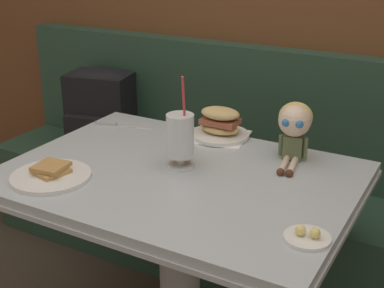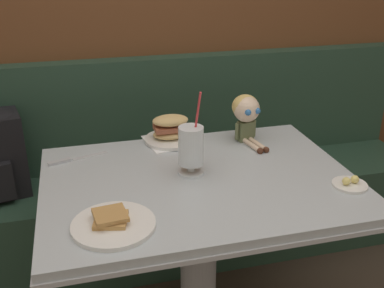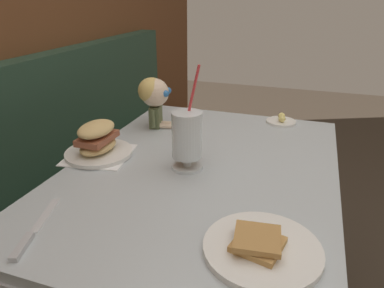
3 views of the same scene
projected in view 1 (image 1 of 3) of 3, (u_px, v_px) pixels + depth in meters
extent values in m
cube|color=#233D2D|center=(247.00, 229.00, 2.40)|extent=(2.60, 0.48, 0.45)
cube|color=#233D2D|center=(269.00, 111.00, 2.37)|extent=(2.60, 0.10, 0.55)
cube|color=#B2BCC1|center=(179.00, 177.00, 1.73)|extent=(1.10, 0.80, 0.03)
cube|color=#B7BABF|center=(179.00, 183.00, 1.74)|extent=(1.11, 0.81, 0.02)
cylinder|color=#A5A8AD|center=(180.00, 270.00, 1.87)|extent=(0.14, 0.14, 0.65)
cylinder|color=white|center=(51.00, 176.00, 1.68)|extent=(0.25, 0.25, 0.01)
cube|color=tan|center=(51.00, 171.00, 1.69)|extent=(0.11, 0.11, 0.01)
cube|color=#B78447|center=(51.00, 166.00, 1.68)|extent=(0.11, 0.11, 0.01)
cylinder|color=silver|center=(180.00, 165.00, 1.77)|extent=(0.10, 0.10, 0.01)
cylinder|color=silver|center=(180.00, 160.00, 1.76)|extent=(0.03, 0.03, 0.03)
cylinder|color=silver|center=(180.00, 135.00, 1.73)|extent=(0.09, 0.09, 0.14)
cylinder|color=brown|center=(180.00, 140.00, 1.73)|extent=(0.08, 0.08, 0.11)
cylinder|color=#DB383D|center=(184.00, 108.00, 1.68)|extent=(0.03, 0.05, 0.22)
cube|color=white|center=(220.00, 137.00, 2.02)|extent=(0.23, 0.23, 0.00)
cylinder|color=white|center=(220.00, 135.00, 2.02)|extent=(0.22, 0.22, 0.01)
ellipsoid|color=tan|center=(220.00, 129.00, 2.01)|extent=(0.15, 0.10, 0.04)
cube|color=#995138|center=(220.00, 121.00, 2.00)|extent=(0.14, 0.09, 0.02)
ellipsoid|color=tan|center=(220.00, 113.00, 1.99)|extent=(0.15, 0.10, 0.04)
cylinder|color=white|center=(307.00, 238.00, 1.35)|extent=(0.12, 0.12, 0.01)
sphere|color=#F4E07A|center=(300.00, 230.00, 1.35)|extent=(0.03, 0.03, 0.03)
sphere|color=#F4E07A|center=(315.00, 233.00, 1.34)|extent=(0.03, 0.03, 0.03)
cube|color=silver|center=(136.00, 127.00, 2.12)|extent=(0.14, 0.06, 0.00)
cube|color=#B2B5BA|center=(106.00, 124.00, 2.15)|extent=(0.09, 0.04, 0.01)
cube|color=#5B6642|center=(293.00, 148.00, 1.81)|extent=(0.07, 0.05, 0.08)
sphere|color=beige|center=(295.00, 120.00, 1.78)|extent=(0.11, 0.11, 0.11)
ellipsoid|color=#D8B766|center=(296.00, 117.00, 1.78)|extent=(0.13, 0.12, 0.10)
sphere|color=#2D6BB2|center=(286.00, 123.00, 1.74)|extent=(0.03, 0.03, 0.03)
sphere|color=#2D6BB2|center=(299.00, 124.00, 1.73)|extent=(0.03, 0.03, 0.03)
cylinder|color=beige|center=(284.00, 165.00, 1.76)|extent=(0.04, 0.12, 0.02)
cylinder|color=beige|center=(292.00, 166.00, 1.75)|extent=(0.04, 0.12, 0.02)
sphere|color=#4C2819|center=(280.00, 172.00, 1.71)|extent=(0.03, 0.03, 0.03)
sphere|color=#4C2819|center=(289.00, 173.00, 1.70)|extent=(0.03, 0.03, 0.03)
cylinder|color=#5B6642|center=(281.00, 145.00, 1.82)|extent=(0.02, 0.02, 0.07)
cylinder|color=#5B6642|center=(305.00, 148.00, 1.80)|extent=(0.02, 0.02, 0.07)
cube|color=black|center=(102.00, 112.00, 2.62)|extent=(0.34, 0.26, 0.38)
cube|color=black|center=(87.00, 134.00, 2.55)|extent=(0.22, 0.09, 0.17)
ellipsoid|color=black|center=(99.00, 76.00, 2.56)|extent=(0.32, 0.25, 0.07)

